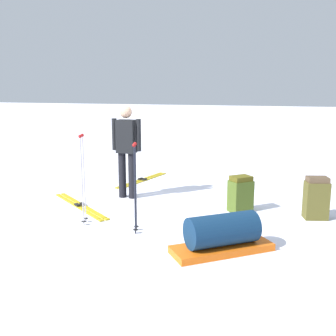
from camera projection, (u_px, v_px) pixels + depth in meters
ground_plane at (168, 208)px, 6.81m from camera, size 80.00×80.00×0.00m
skier_standing at (127, 147)px, 7.29m from camera, size 0.22×0.57×1.70m
ski_pair_near at (142, 180)px, 8.83m from camera, size 1.74×0.57×0.05m
ski_pair_far at (80, 206)px, 6.91m from camera, size 1.27×1.63×0.05m
backpack_large_dark at (241, 194)px, 6.58m from camera, size 0.44×0.44×0.60m
backpack_bright at (316, 198)px, 6.21m from camera, size 0.33×0.40×0.67m
ski_poles_planted_near at (135, 183)px, 5.54m from camera, size 0.19×0.11×1.28m
ski_poles_planted_far at (83, 175)px, 5.89m from camera, size 0.20×0.11×1.36m
gear_sled at (222, 235)px, 4.96m from camera, size 1.16×1.28×0.49m
sleeping_mat_rolled at (236, 192)px, 7.51m from camera, size 0.57×0.41×0.18m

